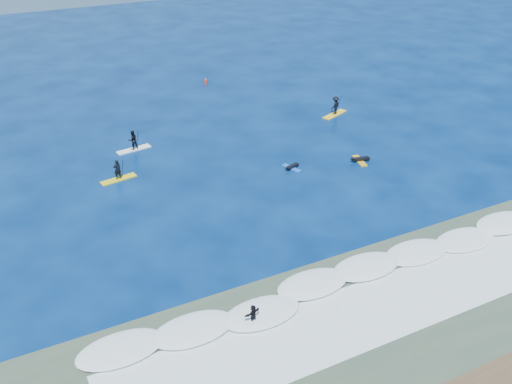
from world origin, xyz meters
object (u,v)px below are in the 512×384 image
sup_paddler_right (335,107)px  prone_paddler_near (360,160)px  wave_surfer (253,315)px  sup_paddler_left (118,173)px  prone_paddler_far (292,167)px  sup_paddler_center (133,142)px  marker_buoy (206,81)px

sup_paddler_right → prone_paddler_near: 11.00m
prone_paddler_near → wave_surfer: 22.76m
prone_paddler_near → sup_paddler_left: bearing=86.5°
prone_paddler_near → prone_paddler_far: (-6.08, 1.47, -0.02)m
sup_paddler_left → sup_paddler_right: 24.35m
prone_paddler_near → wave_surfer: (-17.68, -14.33, 0.57)m
sup_paddler_left → prone_paddler_near: size_ratio=1.35×
sup_paddler_left → sup_paddler_center: sup_paddler_center is taller
sup_paddler_right → prone_paddler_far: (-10.21, -8.69, -0.77)m
sup_paddler_center → prone_paddler_near: size_ratio=1.42×
wave_surfer → marker_buoy: 42.00m
sup_paddler_center → marker_buoy: sup_paddler_center is taller
sup_paddler_left → wave_surfer: bearing=-93.0°
marker_buoy → prone_paddler_far: bearing=-94.6°
prone_paddler_near → marker_buoy: (-4.13, 25.43, 0.18)m
marker_buoy → sup_paddler_right: bearing=-61.6°
sup_paddler_left → wave_surfer: sup_paddler_left is taller
sup_paddler_right → sup_paddler_center: bearing=154.9°
sup_paddler_right → marker_buoy: (-8.27, 15.27, -0.57)m
sup_paddler_left → prone_paddler_far: (13.81, -4.73, -0.52)m
sup_paddler_left → sup_paddler_right: sup_paddler_right is taller
prone_paddler_near → marker_buoy: bearing=23.1°
sup_paddler_left → sup_paddler_right: bearing=0.2°
sup_paddler_left → prone_paddler_near: bearing=-26.5°
prone_paddler_near → prone_paddler_far: 6.25m
sup_paddler_right → prone_paddler_near: bearing=-134.2°
sup_paddler_center → prone_paddler_near: bearing=-41.5°
sup_paddler_right → prone_paddler_far: size_ratio=1.73×
sup_paddler_right → marker_buoy: sup_paddler_right is taller
sup_paddler_right → wave_surfer: 32.80m
prone_paddler_near → sup_paddler_center: bearing=70.5°
sup_paddler_left → prone_paddler_far: 14.60m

